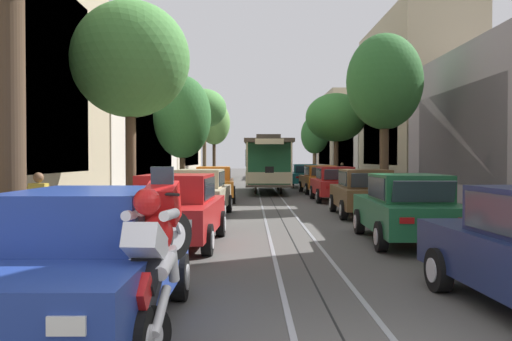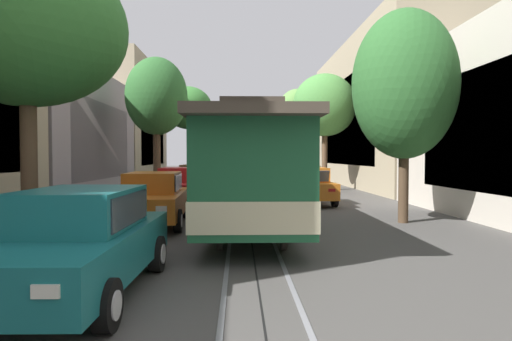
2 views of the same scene
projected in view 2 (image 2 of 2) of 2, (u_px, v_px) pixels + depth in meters
The scene contains 21 objects.
ground_plane at pixel (248, 221), 13.82m from camera, with size 160.00×160.00×0.00m, color #4C4947.
trolley_track_rails at pixel (253, 249), 9.56m from camera, with size 1.14×70.66×0.01m.
parked_car_blue_near_left at pixel (275, 171), 37.21m from camera, with size 2.01×4.37×1.58m.
parked_car_red_second_left at pixel (280, 174), 31.16m from camera, with size 2.13×4.42×1.58m.
parked_car_beige_mid_left at pixel (290, 178), 25.26m from camera, with size 2.12×4.41×1.58m.
parked_car_orange_fourth_left at pixel (307, 185), 18.82m from camera, with size 2.10×4.41×1.58m.
parked_car_navy_near_right at pixel (211, 171), 36.60m from camera, with size 2.15×4.42×1.58m.
parked_car_green_second_right at pixel (206, 174), 30.68m from camera, with size 2.10×4.40×1.58m.
parked_car_brown_mid_right at pixel (195, 178), 24.90m from camera, with size 2.08×4.40×1.58m.
parked_car_red_fourth_right at pixel (179, 186), 18.48m from camera, with size 2.02×4.37×1.58m.
parked_car_orange_fifth_right at pixel (153, 198), 12.99m from camera, with size 2.11×4.41×1.58m.
parked_car_teal_sixth_right at pixel (79, 242), 6.41m from camera, with size 2.09×4.40×1.58m.
street_tree_kerb_left_near at pixel (298, 109), 35.28m from camera, with size 3.04×2.72×7.57m.
street_tree_kerb_left_second at pixel (325, 106), 25.89m from camera, with size 3.82×3.08×7.02m.
street_tree_kerb_left_mid at pixel (405, 85), 13.32m from camera, with size 3.22×3.00×6.60m.
street_tree_kerb_right_near at pixel (188, 108), 35.88m from camera, with size 3.99×4.11×7.86m.
street_tree_kerb_right_second at pixel (156, 97), 21.35m from camera, with size 3.06×2.85×6.97m.
street_tree_kerb_right_mid at pixel (27, 29), 8.51m from camera, with size 3.90×3.54×6.17m.
cable_car_trolley at pixel (250, 171), 11.57m from camera, with size 2.66×9.15×3.28m.
motorcycle_with_rider at pixel (264, 169), 37.89m from camera, with size 0.54×1.83×1.85m.
pedestrian_on_right_pavement at pixel (317, 172), 31.95m from camera, with size 0.55×0.25×1.65m.
Camera 2 is at (0.31, 38.82, 2.08)m, focal length 30.30 mm.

